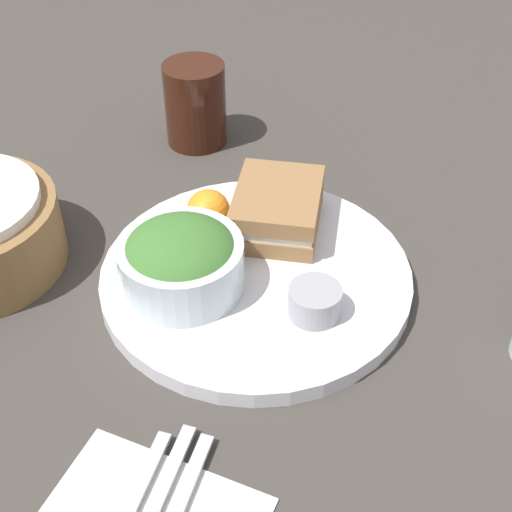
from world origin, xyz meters
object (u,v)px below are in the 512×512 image
object	(u,v)px
spoon	(129,511)
drink_glass	(195,104)
salad_bowl	(181,260)
plate	(256,277)
sandwich	(277,209)
dressing_cup	(315,301)

from	to	relation	value
spoon	drink_glass	bearing A→B (deg)	-165.13
salad_bowl	spoon	xyz separation A→B (m)	(-0.24, -0.07, -0.05)
drink_glass	spoon	bearing A→B (deg)	-158.76
spoon	salad_bowl	bearing A→B (deg)	-168.82
spoon	plate	bearing A→B (deg)	176.41
drink_glass	spoon	size ratio (longest dim) A/B	0.75
sandwich	dressing_cup	size ratio (longest dim) A/B	2.57
salad_bowl	drink_glass	size ratio (longest dim) A/B	1.15
salad_bowl	dressing_cup	xyz separation A→B (m)	(0.01, -0.14, -0.02)
drink_glass	salad_bowl	bearing A→B (deg)	-155.82
sandwich	drink_glass	xyz separation A→B (m)	(0.16, 0.18, 0.01)
dressing_cup	drink_glass	world-z (taller)	drink_glass
plate	salad_bowl	bearing A→B (deg)	129.28
sandwich	drink_glass	world-z (taller)	drink_glass
plate	drink_glass	bearing A→B (deg)	38.79
plate	drink_glass	world-z (taller)	drink_glass
dressing_cup	plate	bearing A→B (deg)	65.57
drink_glass	sandwich	bearing A→B (deg)	-130.79
salad_bowl	spoon	size ratio (longest dim) A/B	0.86
salad_bowl	plate	bearing A→B (deg)	-50.72
salad_bowl	dressing_cup	bearing A→B (deg)	-84.01
plate	salad_bowl	world-z (taller)	salad_bowl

